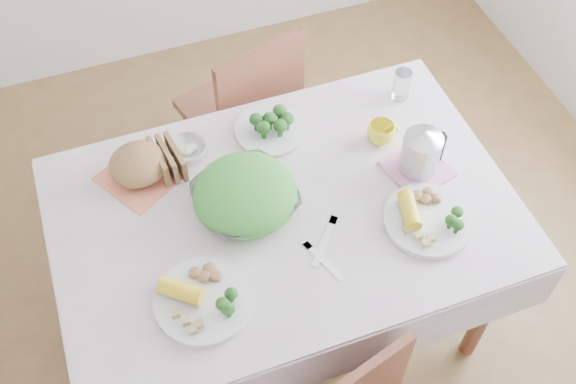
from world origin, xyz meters
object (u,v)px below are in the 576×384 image
object	(u,v)px
dinner_plate_left	(204,301)
electric_kettle	(422,147)
dining_table	(285,269)
salad_bowl	(246,199)
yellow_mug	(381,133)
chair_far	(238,107)
dinner_plate_right	(428,220)

from	to	relation	value
dinner_plate_left	electric_kettle	xyz separation A→B (m)	(0.82, 0.24, 0.11)
dinner_plate_left	dining_table	bearing A→B (deg)	35.38
salad_bowl	yellow_mug	world-z (taller)	salad_bowl
dining_table	yellow_mug	bearing A→B (deg)	21.65
dining_table	salad_bowl	world-z (taller)	salad_bowl
salad_bowl	yellow_mug	size ratio (longest dim) A/B	3.26
dinner_plate_left	yellow_mug	xyz separation A→B (m)	(0.76, 0.41, 0.03)
dinner_plate_left	electric_kettle	size ratio (longest dim) A/B	1.61
chair_far	yellow_mug	world-z (taller)	chair_far
salad_bowl	dinner_plate_left	size ratio (longest dim) A/B	1.09
dining_table	electric_kettle	world-z (taller)	electric_kettle
chair_far	dinner_plate_left	distance (m)	1.14
dinner_plate_left	chair_far	bearing A→B (deg)	68.19
dinner_plate_left	yellow_mug	distance (m)	0.86
chair_far	salad_bowl	xyz separation A→B (m)	(-0.18, -0.73, 0.34)
salad_bowl	chair_far	bearing A→B (deg)	75.93
dinner_plate_right	yellow_mug	size ratio (longest dim) A/B	2.96
dinner_plate_left	yellow_mug	size ratio (longest dim) A/B	2.99
dinner_plate_right	electric_kettle	distance (m)	0.24
dinner_plate_left	salad_bowl	bearing A→B (deg)	52.51
yellow_mug	salad_bowl	bearing A→B (deg)	-168.04
dining_table	dinner_plate_right	distance (m)	0.61
salad_bowl	dinner_plate_left	bearing A→B (deg)	-127.49
dining_table	electric_kettle	bearing A→B (deg)	-0.22
dining_table	dinner_plate_right	world-z (taller)	dinner_plate_right
yellow_mug	electric_kettle	world-z (taller)	electric_kettle
dinner_plate_left	electric_kettle	distance (m)	0.86
chair_far	dinner_plate_right	xyz separation A→B (m)	(0.35, -0.99, 0.31)
salad_bowl	dining_table	bearing A→B (deg)	-25.27
salad_bowl	dinner_plate_right	size ratio (longest dim) A/B	1.10
dinner_plate_left	electric_kettle	world-z (taller)	electric_kettle
yellow_mug	dinner_plate_left	bearing A→B (deg)	-151.76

